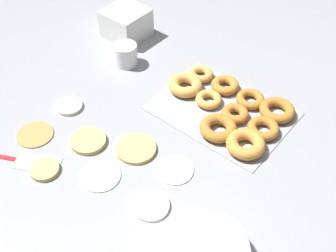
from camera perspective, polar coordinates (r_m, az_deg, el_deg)
name	(u,v)px	position (r m, az deg, el deg)	size (l,w,h in m)	color
ground_plane	(138,138)	(1.25, -4.13, -1.58)	(3.00, 3.00, 0.00)	gray
pancake_0	(100,176)	(1.17, -9.15, -6.64)	(0.11, 0.11, 0.01)	silver
pancake_1	(45,170)	(1.21, -16.36, -5.69)	(0.08, 0.08, 0.01)	tan
pancake_2	(88,141)	(1.25, -10.74, -2.01)	(0.10, 0.10, 0.01)	tan
pancake_3	(151,206)	(1.10, -2.31, -10.73)	(0.10, 0.10, 0.01)	silver
pancake_4	(35,134)	(1.32, -17.59, -1.04)	(0.11, 0.11, 0.01)	#B27F42
pancake_5	(175,170)	(1.17, 0.92, -5.92)	(0.10, 0.10, 0.01)	beige
pancake_6	(136,149)	(1.22, -4.35, -3.08)	(0.12, 0.12, 0.01)	tan
pancake_7	(69,106)	(1.37, -13.22, 2.63)	(0.08, 0.08, 0.01)	beige
donut_tray	(228,109)	(1.32, 8.19, 2.26)	(0.42, 0.31, 0.04)	#93969B
container_stack	(126,23)	(1.64, -5.68, 13.67)	(0.15, 0.15, 0.11)	white
paper_cup	(126,55)	(1.50, -5.75, 9.60)	(0.08, 0.08, 0.08)	white
spatula	(27,161)	(1.25, -18.61, -4.55)	(0.27, 0.16, 0.01)	maroon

